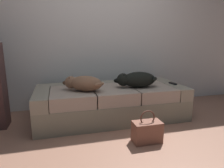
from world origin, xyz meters
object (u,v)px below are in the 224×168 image
at_px(dog_tan, 83,83).
at_px(tv_remote, 173,83).
at_px(dog_dark, 136,80).
at_px(couch, 111,102).
at_px(handbag, 147,131).

bearing_deg(dog_tan, tv_remote, 2.41).
relative_size(dog_dark, tv_remote, 4.35).
xyz_separation_m(couch, dog_tan, (-0.42, -0.14, 0.34)).
bearing_deg(dog_dark, dog_tan, -179.08).
relative_size(couch, dog_tan, 3.75).
distance_m(couch, dog_tan, 0.55).
distance_m(tv_remote, handbag, 1.12).
height_order(dog_tan, tv_remote, dog_tan).
bearing_deg(couch, dog_tan, -161.75).
distance_m(dog_tan, dog_dark, 0.75).
bearing_deg(couch, handbag, -76.06).
bearing_deg(dog_dark, couch, 159.48).
xyz_separation_m(tv_remote, handbag, (-0.75, -0.75, -0.35)).
height_order(couch, dog_dark, dog_dark).
bearing_deg(tv_remote, dog_tan, 175.96).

